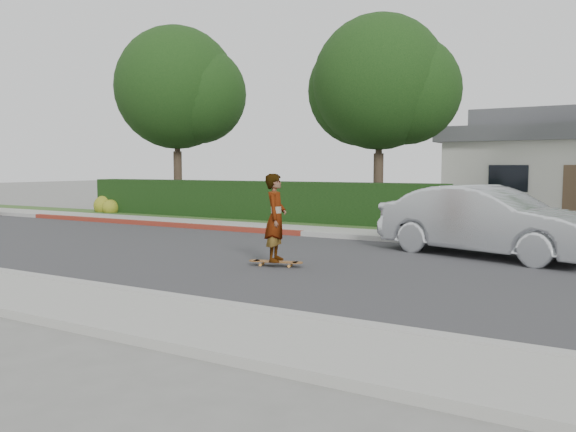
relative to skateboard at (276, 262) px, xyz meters
name	(u,v)px	position (x,y,z in m)	size (l,w,h in m)	color
ground	(185,252)	(-2.94, 0.65, -0.10)	(120.00, 120.00, 0.00)	slate
road	(185,252)	(-2.94, 0.65, -0.09)	(60.00, 8.00, 0.01)	#2D2D30
curb_near	(32,278)	(-2.94, -3.45, -0.02)	(60.00, 0.20, 0.15)	#9E9E99
curb_far	(273,232)	(-2.94, 4.75, -0.02)	(60.00, 0.20, 0.15)	#9E9E99
curb_red_section	(150,223)	(-7.94, 4.75, -0.02)	(12.00, 0.21, 0.15)	maroon
sidewalk_far	(288,229)	(-2.94, 5.65, -0.04)	(60.00, 1.60, 0.12)	gray
planting_strip	(311,225)	(-2.94, 7.25, -0.05)	(60.00, 1.60, 0.10)	#2D4C1E
hedge	(248,201)	(-5.94, 7.85, 0.65)	(15.00, 1.00, 1.50)	black
flowering_shrub	(106,206)	(-12.95, 7.39, 0.24)	(1.40, 1.00, 0.90)	#2D4C19
tree_left	(179,92)	(-10.46, 9.34, 5.17)	(5.99, 5.21, 8.00)	#33261C
tree_center	(381,87)	(-1.46, 9.84, 4.81)	(5.66, 4.84, 7.44)	#33261C
skateboard	(276,262)	(0.00, 0.00, 0.00)	(1.15, 0.49, 0.10)	gold
skateboarder	(276,218)	(0.00, 0.00, 0.90)	(0.65, 0.43, 1.78)	white
car_silver	(487,221)	(3.47, 3.53, 0.71)	(1.70, 4.89, 1.61)	silver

